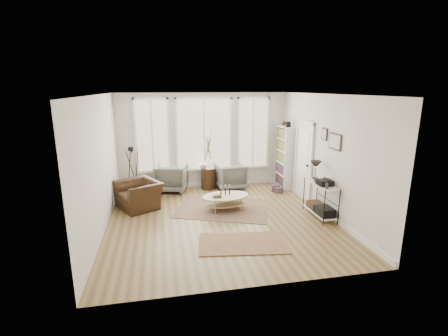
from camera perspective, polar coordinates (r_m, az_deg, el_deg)
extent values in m
plane|color=olive|center=(7.81, -0.59, -8.99)|extent=(5.50, 5.50, 0.00)
plane|color=white|center=(7.19, -0.65, 12.82)|extent=(5.50, 5.50, 0.00)
cube|color=silver|center=(10.03, -3.53, 4.81)|extent=(5.20, 0.04, 2.90)
cube|color=silver|center=(4.79, 5.49, -5.58)|extent=(5.20, 0.04, 2.90)
cube|color=silver|center=(7.35, -20.95, 0.51)|extent=(0.04, 5.50, 2.90)
cube|color=silver|center=(8.23, 17.47, 2.16)|extent=(0.04, 5.50, 2.90)
cube|color=white|center=(10.33, -3.40, -2.83)|extent=(5.10, 0.04, 0.12)
cube|color=white|center=(8.61, 16.71, -6.93)|extent=(0.03, 5.40, 0.12)
cube|color=tan|center=(9.98, -3.53, 5.93)|extent=(1.60, 0.03, 2.10)
cube|color=tan|center=(9.89, -12.50, 5.55)|extent=(0.90, 0.03, 2.10)
cube|color=tan|center=(10.30, 5.10, 6.15)|extent=(0.90, 0.03, 2.10)
cube|color=white|center=(9.96, -3.51, 5.91)|extent=(1.74, 0.06, 2.24)
cube|color=white|center=(9.88, -12.50, 5.53)|extent=(1.04, 0.06, 2.24)
cube|color=white|center=(10.28, 5.13, 6.13)|extent=(1.04, 0.06, 2.24)
cube|color=white|center=(10.15, -3.41, -0.15)|extent=(4.10, 0.12, 0.06)
cube|color=silver|center=(9.31, 13.82, 1.20)|extent=(0.04, 0.88, 2.10)
cube|color=white|center=(9.25, 13.80, 2.70)|extent=(0.01, 0.55, 1.20)
cube|color=white|center=(8.87, 15.05, 0.50)|extent=(0.06, 0.08, 2.18)
cube|color=white|center=(9.74, 12.54, 1.82)|extent=(0.06, 0.08, 2.18)
cube|color=white|center=(9.13, 14.13, 7.88)|extent=(0.06, 1.06, 0.08)
sphere|color=black|center=(9.01, 14.41, 0.41)|extent=(0.06, 0.06, 0.06)
cube|color=white|center=(9.86, 11.41, 1.44)|extent=(0.30, 0.03, 1.90)
cube|color=white|center=(10.61, 9.73, 2.39)|extent=(0.30, 0.03, 1.90)
cube|color=white|center=(10.29, 11.32, 1.96)|extent=(0.02, 0.85, 1.90)
cube|color=white|center=(10.23, 10.54, 1.94)|extent=(0.30, 0.81, 1.90)
cube|color=maroon|center=(10.23, 10.54, 1.94)|extent=(0.24, 0.75, 1.76)
cube|color=black|center=(9.89, 11.23, 7.54)|extent=(0.12, 0.10, 0.16)
sphere|color=#331F11|center=(10.21, 10.49, 7.71)|extent=(0.14, 0.14, 0.14)
cube|color=white|center=(8.25, 16.43, -7.40)|extent=(0.37, 1.07, 0.03)
cube|color=white|center=(8.03, 16.77, -2.73)|extent=(0.37, 1.07, 0.02)
cylinder|color=black|center=(7.62, 17.21, -6.78)|extent=(0.02, 0.02, 0.85)
cylinder|color=black|center=(7.80, 19.56, -6.50)|extent=(0.02, 0.02, 0.85)
cylinder|color=black|center=(8.51, 13.86, -4.37)|extent=(0.02, 0.02, 0.85)
cylinder|color=black|center=(8.67, 16.03, -4.18)|extent=(0.02, 0.02, 0.85)
cylinder|color=black|center=(8.31, 15.69, -1.70)|extent=(0.14, 0.14, 0.02)
cylinder|color=black|center=(8.27, 15.75, -0.76)|extent=(0.02, 0.02, 0.30)
cone|color=black|center=(8.23, 15.84, 0.58)|extent=(0.28, 0.28, 0.18)
cube|color=black|center=(7.88, 17.32, -2.44)|extent=(0.32, 0.30, 0.13)
cube|color=black|center=(8.00, 17.31, -7.28)|extent=(0.32, 0.45, 0.20)
cube|color=#331F11|center=(8.40, 15.79, -6.31)|extent=(0.32, 0.40, 0.16)
cube|color=black|center=(7.60, 17.62, -2.98)|extent=(0.02, 0.10, 0.14)
cube|color=black|center=(8.06, 15.79, -1.97)|extent=(0.02, 0.10, 0.12)
cube|color=black|center=(7.81, 18.95, 4.42)|extent=(0.03, 0.52, 0.38)
cube|color=silver|center=(7.81, 18.85, 4.42)|extent=(0.01, 0.44, 0.30)
cube|color=black|center=(8.23, 17.28, 5.71)|extent=(0.03, 0.24, 0.30)
cube|color=silver|center=(8.22, 17.18, 5.71)|extent=(0.01, 0.18, 0.24)
cube|color=brown|center=(8.46, -0.09, -7.06)|extent=(2.78, 2.45, 0.01)
cube|color=brown|center=(6.69, 3.32, -13.02)|extent=(1.87, 1.20, 0.01)
ellipsoid|color=tan|center=(8.32, 0.29, -6.21)|extent=(1.11, 0.78, 0.03)
ellipsoid|color=tan|center=(8.26, 0.29, -4.95)|extent=(1.30, 0.92, 0.04)
cylinder|color=tan|center=(8.09, -1.79, -6.83)|extent=(0.03, 0.03, 0.35)
cylinder|color=tan|center=(8.22, 2.87, -6.50)|extent=(0.03, 0.03, 0.35)
cylinder|color=tan|center=(8.45, -2.22, -5.91)|extent=(0.03, 0.03, 0.35)
cylinder|color=tan|center=(8.57, 2.25, -5.61)|extent=(0.03, 0.03, 0.35)
cylinder|color=black|center=(8.25, -0.56, -4.20)|extent=(0.03, 0.03, 0.17)
cylinder|color=black|center=(8.27, 0.23, -4.16)|extent=(0.03, 0.03, 0.17)
cylinder|color=black|center=(8.29, 1.01, -4.11)|extent=(0.03, 0.03, 0.17)
cube|color=#31512E|center=(8.12, -1.19, -4.93)|extent=(0.21, 0.15, 0.06)
imported|color=slate|center=(9.88, -9.17, -1.66)|extent=(1.08, 1.09, 0.82)
imported|color=slate|center=(10.01, 1.12, -1.39)|extent=(0.93, 0.96, 0.78)
cylinder|color=#331F11|center=(9.99, -2.80, -1.81)|extent=(0.44, 0.44, 0.66)
imported|color=silver|center=(9.86, -3.73, 0.71)|extent=(0.28, 0.28, 0.26)
imported|color=#331F11|center=(8.70, -14.72, -4.55)|extent=(1.40, 1.34, 0.70)
cylinder|color=black|center=(9.36, -15.99, 2.82)|extent=(0.06, 0.06, 0.06)
cube|color=black|center=(9.34, -16.02, 3.25)|extent=(0.16, 0.13, 0.10)
cylinder|color=black|center=(9.26, -16.06, 3.16)|extent=(0.06, 0.08, 0.06)
cube|color=maroon|center=(9.96, 9.11, -3.39)|extent=(0.33, 0.37, 0.20)
cube|color=maroon|center=(9.81, 9.46, -3.79)|extent=(0.28, 0.31, 0.17)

